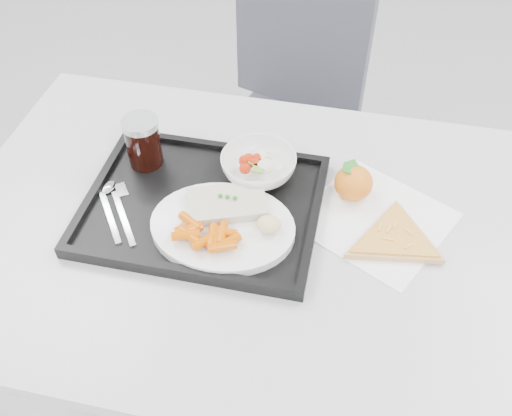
{
  "coord_description": "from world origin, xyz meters",
  "views": [
    {
      "loc": [
        0.15,
        -0.41,
        1.56
      ],
      "look_at": [
        -0.01,
        0.33,
        0.77
      ],
      "focal_mm": 40.0,
      "sensor_mm": 36.0,
      "label": 1
    }
  ],
  "objects": [
    {
      "name": "napkin",
      "position": [
        0.21,
        0.36,
        0.75
      ],
      "size": [
        0.33,
        0.33,
        0.0
      ],
      "color": "white",
      "rests_on": "table"
    },
    {
      "name": "salad_contents",
      "position": [
        -0.03,
        0.42,
        0.8
      ],
      "size": [
        0.07,
        0.07,
        0.03
      ],
      "color": "#AC2007",
      "rests_on": "salad_bowl"
    },
    {
      "name": "bread_roll",
      "position": [
        0.02,
        0.26,
        0.8
      ],
      "size": [
        0.06,
        0.05,
        0.03
      ],
      "color": "#E5CD7F",
      "rests_on": "dinner_plate"
    },
    {
      "name": "carrot_pile",
      "position": [
        -0.08,
        0.22,
        0.8
      ],
      "size": [
        0.13,
        0.08,
        0.02
      ],
      "color": "#D15500",
      "rests_on": "dinner_plate"
    },
    {
      "name": "pizza_slice",
      "position": [
        0.25,
        0.31,
        0.76
      ],
      "size": [
        0.3,
        0.3,
        0.02
      ],
      "color": "tan",
      "rests_on": "napkin"
    },
    {
      "name": "cutlery",
      "position": [
        -0.28,
        0.28,
        0.77
      ],
      "size": [
        0.13,
        0.16,
        0.01
      ],
      "color": "silver",
      "rests_on": "tray"
    },
    {
      "name": "table",
      "position": [
        0.0,
        0.3,
        0.68
      ],
      "size": [
        1.2,
        0.8,
        0.75
      ],
      "color": "#ACACAE",
      "rests_on": "ground"
    },
    {
      "name": "tangerine",
      "position": [
        0.16,
        0.42,
        0.79
      ],
      "size": [
        0.09,
        0.09,
        0.07
      ],
      "color": "#FF9D15",
      "rests_on": "napkin"
    },
    {
      "name": "fish_fillet",
      "position": [
        -0.06,
        0.31,
        0.79
      ],
      "size": [
        0.17,
        0.13,
        0.03
      ],
      "color": "beige",
      "rests_on": "dinner_plate"
    },
    {
      "name": "dinner_plate",
      "position": [
        -0.06,
        0.26,
        0.77
      ],
      "size": [
        0.27,
        0.27,
        0.02
      ],
      "color": "white",
      "rests_on": "tray"
    },
    {
      "name": "tray",
      "position": [
        -0.12,
        0.32,
        0.76
      ],
      "size": [
        0.45,
        0.35,
        0.03
      ],
      "color": "black",
      "rests_on": "table"
    },
    {
      "name": "salad_bowl",
      "position": [
        -0.03,
        0.42,
        0.79
      ],
      "size": [
        0.15,
        0.15,
        0.05
      ],
      "color": "white",
      "rests_on": "tray"
    },
    {
      "name": "cola_glass",
      "position": [
        -0.27,
        0.41,
        0.82
      ],
      "size": [
        0.07,
        0.07,
        0.11
      ],
      "color": "black",
      "rests_on": "tray"
    },
    {
      "name": "chair",
      "position": [
        -0.04,
        0.97,
        0.54
      ],
      "size": [
        0.53,
        0.53,
        0.93
      ],
      "color": "#3C3C45",
      "rests_on": "ground"
    }
  ]
}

